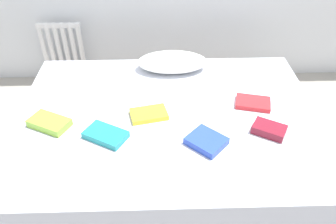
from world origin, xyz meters
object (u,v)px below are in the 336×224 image
textbook_red (253,103)px  pillow (172,62)px  textbook_lime (49,123)px  textbook_blue (206,141)px  textbook_maroon (269,129)px  radiator (63,50)px  textbook_yellow (149,114)px  bed (168,143)px  textbook_teal (106,135)px

textbook_red → pillow: bearing=151.5°
textbook_lime → textbook_blue: 0.96m
textbook_lime → textbook_maroon: size_ratio=1.30×
radiator → pillow: 1.21m
radiator → textbook_lime: bearing=-80.0°
textbook_lime → textbook_blue: (0.95, -0.19, -0.00)m
pillow → textbook_yellow: pillow is taller
bed → textbook_blue: 0.45m
textbook_red → textbook_blue: bearing=-119.7°
textbook_teal → textbook_yellow: bearing=67.4°
radiator → textbook_red: bearing=-36.0°
bed → radiator: 1.54m
pillow → textbook_blue: 0.87m
textbook_maroon → textbook_yellow: textbook_maroon is taller
bed → textbook_blue: bearing=-53.4°
textbook_lime → textbook_yellow: 0.61m
textbook_lime → textbook_teal: 0.38m
textbook_red → textbook_teal: bearing=-148.3°
pillow → textbook_maroon: pillow is taller
pillow → textbook_lime: size_ratio=2.17×
radiator → textbook_lime: radiator is taller
textbook_maroon → textbook_red: bearing=126.8°
textbook_blue → textbook_red: size_ratio=0.90×
pillow → textbook_teal: 0.89m
radiator → textbook_red: (1.53, -1.11, 0.16)m
radiator → textbook_blue: size_ratio=2.63×
textbook_red → bed: bearing=-157.1°
textbook_lime → textbook_blue: size_ratio=1.21×
pillow → textbook_yellow: bearing=-106.5°
textbook_yellow → textbook_red: size_ratio=1.02×
textbook_yellow → textbook_blue: textbook_blue is taller
bed → radiator: bearing=128.7°
pillow → textbook_red: (0.52, -0.48, -0.05)m
textbook_lime → textbook_blue: bearing=15.2°
radiator → textbook_lime: size_ratio=2.18×
radiator → textbook_teal: (0.59, -1.41, 0.17)m
textbook_yellow → textbook_blue: bearing=-51.3°
radiator → textbook_blue: radiator is taller
radiator → textbook_maroon: 2.10m
textbook_lime → textbook_red: size_ratio=1.09×
textbook_teal → textbook_red: (0.94, 0.30, -0.00)m
radiator → textbook_teal: radiator is taller
textbook_yellow → textbook_red: 0.70m
textbook_lime → textbook_yellow: (0.61, 0.08, -0.01)m
textbook_maroon → textbook_blue: (-0.39, -0.09, -0.00)m
textbook_lime → textbook_maroon: textbook_maroon is taller
pillow → textbook_yellow: 0.61m
textbook_maroon → textbook_yellow: size_ratio=0.82×
textbook_yellow → textbook_teal: textbook_teal is taller
radiator → textbook_blue: (1.17, -1.48, 0.17)m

